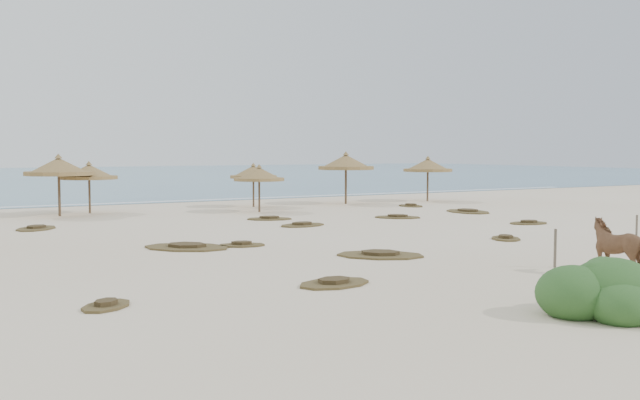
{
  "coord_description": "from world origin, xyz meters",
  "views": [
    {
      "loc": [
        -14.32,
        -17.82,
        3.26
      ],
      "look_at": [
        -1.1,
        5.0,
        1.42
      ],
      "focal_mm": 40.0,
      "sensor_mm": 36.0,
      "label": 1
    }
  ],
  "objects": [
    {
      "name": "ground",
      "position": [
        0.0,
        0.0,
        0.0
      ],
      "size": [
        160.0,
        160.0,
        0.0
      ],
      "primitive_type": "plane",
      "color": "beige",
      "rests_on": "ground"
    },
    {
      "name": "ocean",
      "position": [
        0.0,
        75.0,
        0.0
      ],
      "size": [
        200.0,
        100.0,
        0.01
      ],
      "primitive_type": "cube",
      "color": "#2D6487",
      "rests_on": "ground"
    },
    {
      "name": "foam_line",
      "position": [
        0.0,
        26.0,
        0.0
      ],
      "size": [
        70.0,
        0.6,
        0.01
      ],
      "primitive_type": "cube",
      "color": "silver",
      "rests_on": "ground"
    },
    {
      "name": "palapa_1",
      "position": [
        -7.88,
        19.05,
        2.41
      ],
      "size": [
        3.81,
        3.81,
        3.1
      ],
      "rotation": [
        0.0,
        0.0,
        -0.16
      ],
      "color": "brown",
      "rests_on": "ground"
    },
    {
      "name": "palapa_2",
      "position": [
        -6.23,
        19.92,
        2.11
      ],
      "size": [
        3.46,
        3.46,
        2.71
      ],
      "rotation": [
        0.0,
        0.0,
        -0.22
      ],
      "color": "brown",
      "rests_on": "ground"
    },
    {
      "name": "palapa_3",
      "position": [
        2.86,
        19.49,
        1.98
      ],
      "size": [
        3.58,
        3.58,
        2.55
      ],
      "rotation": [
        0.0,
        0.0,
        -0.41
      ],
      "color": "brown",
      "rests_on": "ground"
    },
    {
      "name": "palapa_4",
      "position": [
        1.7,
        16.23,
        1.97
      ],
      "size": [
        2.71,
        2.71,
        2.53
      ],
      "rotation": [
        0.0,
        0.0,
        0.0
      ],
      "color": "brown",
      "rests_on": "ground"
    },
    {
      "name": "palapa_5",
      "position": [
        8.77,
        18.89,
        2.49
      ],
      "size": [
        3.6,
        3.6,
        3.21
      ],
      "rotation": [
        0.0,
        0.0,
        -0.05
      ],
      "color": "brown",
      "rests_on": "ground"
    },
    {
      "name": "palapa_6",
      "position": [
        14.51,
        18.17,
        2.26
      ],
      "size": [
        3.2,
        3.2,
        2.91
      ],
      "rotation": [
        0.0,
        0.0,
        -0.03
      ],
      "color": "brown",
      "rests_on": "ground"
    },
    {
      "name": "horse",
      "position": [
        1.52,
        -5.97,
        0.75
      ],
      "size": [
        1.04,
        1.87,
        1.5
      ],
      "primitive_type": "imported",
      "rotation": [
        0.0,
        0.0,
        3.27
      ],
      "color": "#916341",
      "rests_on": "ground"
    },
    {
      "name": "fence_post_near",
      "position": [
        1.19,
        -4.1,
        0.54
      ],
      "size": [
        0.08,
        0.08,
        1.08
      ],
      "primitive_type": "cylinder",
      "rotation": [
        0.0,
        0.0,
        -0.03
      ],
      "color": "#675A4D",
      "rests_on": "ground"
    },
    {
      "name": "fence_post_far",
      "position": [
        7.41,
        -2.14,
        0.52
      ],
      "size": [
        0.08,
        0.08,
        1.03
      ],
      "primitive_type": "cylinder",
      "rotation": [
        0.0,
        0.0,
        -0.09
      ],
      "color": "#675A4D",
      "rests_on": "ground"
    },
    {
      "name": "bush",
      "position": [
        -2.33,
        -8.65,
        0.43
      ],
      "size": [
        2.96,
        2.6,
        1.32
      ],
      "rotation": [
        0.0,
        0.0,
        0.0
      ],
      "color": "#355F28",
      "rests_on": "ground"
    },
    {
      "name": "scrub_1",
      "position": [
        -6.36,
        4.8,
        0.05
      ],
      "size": [
        3.47,
        3.45,
        0.16
      ],
      "rotation": [
        0.0,
        0.0,
        2.37
      ],
      "color": "brown",
      "rests_on": "ground"
    },
    {
      "name": "scrub_2",
      "position": [
        -4.55,
        4.38,
        0.05
      ],
      "size": [
        1.86,
        1.53,
        0.16
      ],
      "rotation": [
        0.0,
        0.0,
        2.79
      ],
      "color": "brown",
      "rests_on": "ground"
    },
    {
      "name": "scrub_3",
      "position": [
        0.35,
        9.04,
        0.05
      ],
      "size": [
        2.41,
        1.81,
        0.16
      ],
      "rotation": [
        0.0,
        0.0,
        0.2
      ],
      "color": "brown",
      "rests_on": "ground"
    },
    {
      "name": "scrub_4",
      "position": [
        9.47,
        4.74,
        0.05
      ],
      "size": [
        1.99,
        1.44,
        0.16
      ],
      "rotation": [
        0.0,
        0.0,
        3.0
      ],
      "color": "brown",
      "rests_on": "ground"
    },
    {
      "name": "scrub_5",
      "position": [
        11.17,
        10.62,
        0.05
      ],
      "size": [
        2.34,
        3.19,
        0.16
      ],
      "rotation": [
        0.0,
        0.0,
        1.41
      ],
      "color": "brown",
      "rests_on": "ground"
    },
    {
      "name": "scrub_6",
      "position": [
        -9.81,
        13.39,
        0.05
      ],
      "size": [
        2.36,
        2.58,
        0.16
      ],
      "rotation": [
        0.0,
        0.0,
        0.99
      ],
      "color": "brown",
      "rests_on": "ground"
    },
    {
      "name": "scrub_7",
      "position": [
        6.09,
        9.92,
        0.05
      ],
      "size": [
        2.62,
        2.53,
        0.16
      ],
      "rotation": [
        0.0,
        0.0,
        2.44
      ],
      "color": "brown",
      "rests_on": "ground"
    },
    {
      "name": "scrub_9",
      "position": [
        -1.8,
        0.09,
        0.05
      ],
      "size": [
        3.22,
        3.08,
        0.16
      ],
      "rotation": [
        0.0,
        0.0,
        2.46
      ],
      "color": "brown",
      "rests_on": "ground"
    },
    {
      "name": "scrub_10",
      "position": [
        10.96,
        15.25,
        0.05
      ],
      "size": [
        1.48,
        2.04,
        0.16
      ],
      "rotation": [
        0.0,
        0.0,
        1.43
      ],
      "color": "brown",
      "rests_on": "ground"
    },
    {
      "name": "scrub_11",
      "position": [
        -5.45,
        -3.2,
        0.05
      ],
      "size": [
        2.11,
        1.53,
        0.16
      ],
      "rotation": [
        0.0,
        0.0,
        0.14
      ],
      "color": "brown",
      "rests_on": "ground"
    },
    {
      "name": "scrub_12",
      "position": [
        4.56,
        1.18,
        0.05
      ],
      "size": [
        1.74,
        1.88,
        0.16
      ],
      "rotation": [
        0.0,
        0.0,
        0.96
      ],
      "color": "brown",
      "rests_on": "ground"
    },
    {
      "name": "scrub_13",
      "position": [
        0.36,
        12.29,
        0.05
      ],
      "size": [
        2.5,
        2.13,
        0.16
      ],
      "rotation": [
        0.0,
        0.0,
        2.71
      ],
      "color": "brown",
      "rests_on": "ground"
    },
    {
      "name": "scrub_14",
      "position": [
        -10.85,
        -2.97,
        0.05
      ],
      "size": [
        1.53,
        1.52,
        0.16
      ],
      "rotation": [
        0.0,
        0.0,
        0.77
      ],
      "color": "brown",
      "rests_on": "ground"
    }
  ]
}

